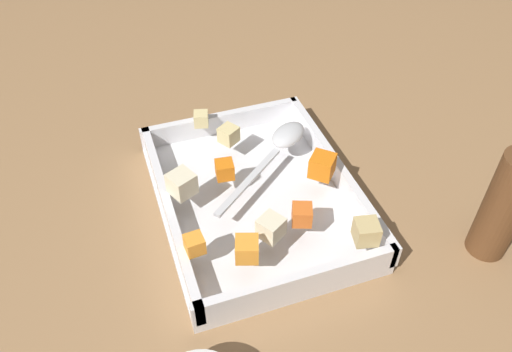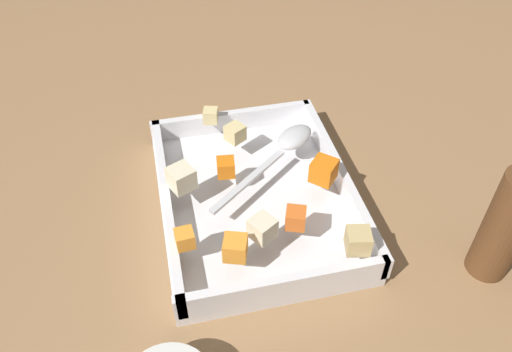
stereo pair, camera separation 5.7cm
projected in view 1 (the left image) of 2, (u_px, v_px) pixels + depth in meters
name	position (u px, v px, depth m)	size (l,w,h in m)	color
ground_plane	(257.00, 214.00, 0.76)	(4.00, 4.00, 0.00)	#936D47
baking_dish	(256.00, 199.00, 0.76)	(0.35, 0.27, 0.05)	silver
carrot_chunk_far_right	(302.00, 215.00, 0.67)	(0.03, 0.03, 0.03)	orange
carrot_chunk_corner_nw	(194.00, 244.00, 0.64)	(0.02, 0.02, 0.02)	orange
carrot_chunk_corner_ne	(322.00, 165.00, 0.74)	(0.03, 0.03, 0.03)	orange
carrot_chunk_center	(247.00, 249.00, 0.63)	(0.03, 0.03, 0.03)	orange
carrot_chunk_near_right	(225.00, 170.00, 0.74)	(0.03, 0.03, 0.03)	orange
potato_chunk_heap_top	(366.00, 232.00, 0.65)	(0.03, 0.03, 0.03)	tan
potato_chunk_front_center	(182.00, 184.00, 0.71)	(0.03, 0.03, 0.03)	beige
potato_chunk_corner_sw	(201.00, 119.00, 0.82)	(0.02, 0.02, 0.02)	#E0CC89
potato_chunk_near_spoon	(271.00, 228.00, 0.65)	(0.03, 0.03, 0.03)	beige
potato_chunk_mid_left	(229.00, 135.00, 0.79)	(0.03, 0.03, 0.03)	#E0CC89
serving_spoon	(284.00, 140.00, 0.79)	(0.16, 0.19, 0.02)	silver
pepper_mill	(505.00, 205.00, 0.65)	(0.05, 0.05, 0.19)	brown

